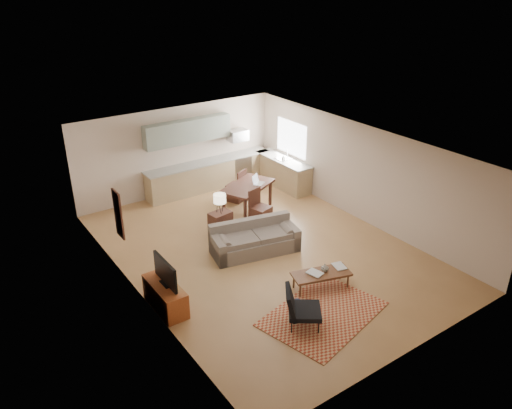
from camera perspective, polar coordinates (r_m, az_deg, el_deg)
room at (r=11.87m, az=0.83°, el=0.37°), size 9.00×9.00×9.00m
kitchen_counter_back at (r=15.91m, az=-5.32°, el=3.44°), size 4.26×0.64×0.92m
kitchen_counter_right at (r=16.04m, az=3.10°, el=3.70°), size 0.64×2.26×0.92m
kitchen_range at (r=16.44m, az=-1.99°, el=4.23°), size 0.62×0.62×0.90m
kitchen_microwave at (r=16.10m, az=-2.09°, el=7.91°), size 0.62×0.40×0.35m
upper_cabinets at (r=15.28m, az=-7.80°, el=8.31°), size 2.80×0.34×0.70m
window_right at (r=15.85m, az=4.06°, el=7.59°), size 0.02×1.40×1.05m
wall_art_left at (r=11.20m, az=-15.43°, el=-1.07°), size 0.06×0.42×1.10m
triptych at (r=15.30m, az=-9.34°, el=7.44°), size 1.70×0.04×0.50m
rug at (r=10.46m, az=7.67°, el=-12.27°), size 2.76×2.22×0.02m
sofa at (r=12.24m, az=-0.13°, el=-3.87°), size 2.37×1.42×0.77m
coffee_table at (r=11.12m, az=7.42°, el=-8.58°), size 1.38×0.86×0.39m
book_a at (r=10.87m, az=6.36°, el=-8.07°), size 0.41×0.46×0.03m
book_b at (r=11.22m, az=8.93°, el=-7.10°), size 0.42×0.46×0.03m
vase at (r=11.04m, az=7.88°, el=-7.14°), size 0.19×0.19×0.18m
armchair at (r=9.91m, az=5.60°, el=-11.65°), size 1.01×1.01×0.83m
tv_credenza at (r=10.56m, az=-10.32°, el=-10.26°), size 0.47×1.23×0.57m
tv at (r=10.26m, az=-10.33°, el=-7.60°), size 0.09×0.94×0.57m
console_table at (r=13.06m, az=-4.07°, el=-2.22°), size 0.62×0.46×0.66m
table_lamp at (r=12.80m, az=-4.15°, el=0.15°), size 0.35×0.35×0.53m
dining_table at (r=14.28m, az=-0.96°, el=0.71°), size 1.87×1.54×0.83m
dining_chair_near at (r=13.54m, az=0.53°, el=-0.32°), size 0.60×0.61×1.00m
dining_chair_far at (r=14.97m, az=-2.31°, el=2.25°), size 0.64×0.65×1.00m
laptop at (r=14.15m, az=0.37°, el=2.88°), size 0.43×0.41×0.26m
soap_bottle at (r=15.69m, az=3.16°, el=5.36°), size 0.11×0.12×0.19m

